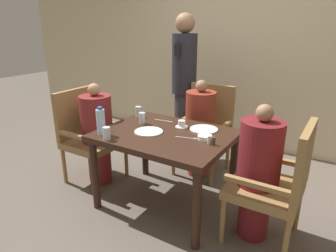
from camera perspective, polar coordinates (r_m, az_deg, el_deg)
The scene contains 22 objects.
ground_plane at distance 2.96m, azimuth -0.47°, elevation -14.46°, with size 16.00×16.00×0.00m, color #60564C.
wall_back at distance 4.17m, azimuth 13.70°, elevation 15.30°, with size 8.00×0.06×2.80m.
dining_table at distance 2.67m, azimuth -0.50°, elevation -3.28°, with size 1.14×0.89×0.72m.
chair_left_side at distance 3.30m, azimuth -15.10°, elevation -1.22°, with size 0.53×0.53×0.98m.
diner_in_left_chair at distance 3.19m, azimuth -13.28°, elevation -1.33°, with size 0.32×0.32×1.08m.
chair_far_side at distance 3.41m, azimuth 7.18°, elevation -0.02°, with size 0.53×0.53×0.98m.
diner_in_far_chair at distance 3.28m, azimuth 6.10°, elevation -0.33°, with size 0.32×0.32×1.08m.
chair_right_side at distance 2.39m, azimuth 20.19°, elevation -9.83°, with size 0.53×0.53×0.98m.
diner_in_right_chair at distance 2.40m, azimuth 16.80°, elevation -8.39°, with size 0.32×0.32×1.10m.
standing_host at distance 3.69m, azimuth 3.07°, elevation 8.15°, with size 0.30×0.33×1.75m.
plate_main_left at distance 2.72m, azimuth 6.84°, elevation -0.63°, with size 0.25×0.25×0.01m.
plate_main_right at distance 2.65m, azimuth -3.70°, elevation -1.08°, with size 0.25×0.25×0.01m.
teacup_with_saucer at distance 2.77m, azimuth 2.61°, elevation 0.31°, with size 0.12×0.12×0.07m.
bowl_small at distance 2.50m, azimuth 7.03°, elevation -2.14°, with size 0.12×0.12×0.04m.
water_bottle at distance 2.63m, azimuth -12.68°, elevation 0.81°, with size 0.07×0.07×0.25m.
glass_tall_near at distance 3.08m, azimuth -5.63°, elevation 2.71°, with size 0.06×0.06×0.11m.
glass_tall_mid at distance 2.87m, azimuth -4.94°, elevation 1.51°, with size 0.06×0.06×0.11m.
glass_tall_far at distance 2.51m, azimuth -11.61°, elevation -1.40°, with size 0.06×0.06×0.11m.
salt_shaker at distance 2.41m, azimuth 7.84°, elevation -2.64°, with size 0.03×0.03×0.07m.
pepper_shaker at distance 2.39m, azimuth 8.70°, elevation -2.86°, with size 0.03×0.03×0.06m.
fork_beside_plate at distance 2.52m, azimuth 3.88°, elevation -2.30°, with size 0.18×0.06×0.00m.
knife_beside_plate at distance 2.95m, azimuth -0.71°, elevation 1.00°, with size 0.19×0.03×0.00m.
Camera 1 is at (1.32, -2.09, 1.64)m, focal length 32.00 mm.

